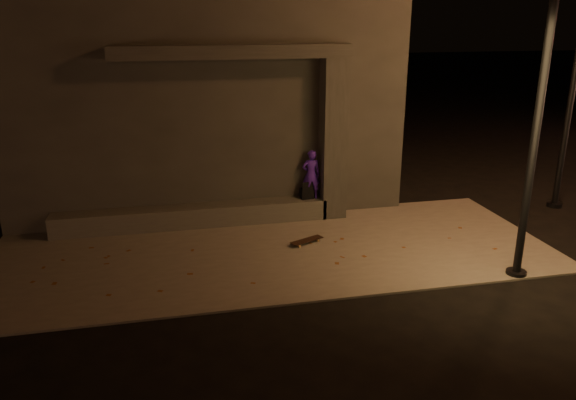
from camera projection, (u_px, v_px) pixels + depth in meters
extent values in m
plane|color=black|center=(298.00, 299.00, 9.34)|extent=(120.00, 120.00, 0.00)
cube|color=#6A635D|center=(275.00, 251.00, 11.19)|extent=(11.00, 4.40, 0.04)
cube|color=#373432|center=(202.00, 93.00, 14.35)|extent=(9.00, 5.00, 5.20)
cube|color=#524F4A|center=(193.00, 216.00, 12.43)|extent=(6.00, 0.55, 0.45)
cube|color=#373432|center=(333.00, 139.00, 12.59)|extent=(0.55, 0.55, 3.60)
cube|color=#373432|center=(233.00, 51.00, 11.58)|extent=(5.00, 0.70, 0.28)
imported|color=#441BB1|center=(311.00, 174.00, 12.73)|extent=(0.43, 0.31, 1.13)
cube|color=black|center=(307.00, 193.00, 12.85)|extent=(0.31, 0.22, 0.24)
cube|color=black|center=(307.00, 185.00, 12.79)|extent=(0.26, 0.06, 0.17)
cube|color=black|center=(307.00, 240.00, 11.48)|extent=(0.75, 0.48, 0.02)
cylinder|color=#AB7F44|center=(314.00, 238.00, 11.69)|extent=(0.06, 0.05, 0.05)
cylinder|color=#AB7F44|center=(318.00, 241.00, 11.58)|extent=(0.06, 0.05, 0.05)
cylinder|color=#AB7F44|center=(295.00, 244.00, 11.41)|extent=(0.06, 0.05, 0.05)
cylinder|color=#AB7F44|center=(299.00, 246.00, 11.30)|extent=(0.06, 0.05, 0.05)
cube|color=#99999E|center=(316.00, 238.00, 11.63)|extent=(0.11, 0.16, 0.02)
cube|color=#99999E|center=(297.00, 244.00, 11.35)|extent=(0.11, 0.16, 0.02)
cylinder|color=black|center=(541.00, 92.00, 9.13)|extent=(0.14, 0.14, 6.60)
cylinder|color=black|center=(516.00, 273.00, 10.15)|extent=(0.36, 0.36, 0.10)
cylinder|color=black|center=(575.00, 71.00, 12.84)|extent=(0.14, 0.14, 6.55)
cylinder|color=black|center=(554.00, 204.00, 13.85)|extent=(0.36, 0.36, 0.10)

